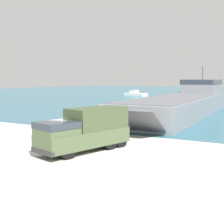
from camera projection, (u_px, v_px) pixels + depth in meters
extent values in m
plane|color=#B7B5AD|center=(62.00, 148.00, 23.52)|extent=(240.00, 240.00, 0.00)
cube|color=gray|center=(184.00, 105.00, 47.08)|extent=(9.56, 39.11, 2.60)
cube|color=#56565B|center=(184.00, 96.00, 46.94)|extent=(8.86, 37.53, 0.08)
cube|color=gray|center=(202.00, 86.00, 58.72)|extent=(6.00, 11.09, 2.58)
cube|color=#28333D|center=(202.00, 82.00, 58.64)|extent=(6.17, 11.21, 0.77)
cylinder|color=#3F3F42|center=(203.00, 72.00, 58.46)|extent=(0.16, 0.16, 2.40)
cube|color=#56565B|center=(125.00, 120.00, 28.23)|extent=(6.89, 4.13, 2.37)
cube|color=#475638|center=(84.00, 138.00, 22.33)|extent=(4.08, 7.54, 1.12)
cube|color=#475638|center=(57.00, 128.00, 20.55)|extent=(2.73, 2.92, 0.86)
cube|color=#28333D|center=(57.00, 125.00, 20.53)|extent=(2.80, 2.96, 0.43)
cube|color=#3C492E|center=(97.00, 118.00, 23.06)|extent=(3.31, 4.96, 1.56)
cube|color=#2D2D2D|center=(42.00, 152.00, 19.89)|extent=(2.34, 0.84, 0.32)
cylinder|color=black|center=(67.00, 150.00, 20.15)|extent=(0.71, 1.27, 1.21)
cylinder|color=black|center=(51.00, 146.00, 21.44)|extent=(0.71, 1.27, 1.21)
cylinder|color=black|center=(110.00, 141.00, 22.91)|extent=(0.71, 1.27, 1.21)
cylinder|color=black|center=(93.00, 138.00, 24.21)|extent=(0.71, 1.27, 1.21)
cylinder|color=black|center=(120.00, 139.00, 23.69)|extent=(0.71, 1.27, 1.21)
cylinder|color=black|center=(103.00, 136.00, 24.99)|extent=(0.71, 1.27, 1.21)
cylinder|color=#3D4C33|center=(48.00, 142.00, 23.59)|extent=(0.14, 0.14, 0.87)
cylinder|color=#3D4C33|center=(48.00, 141.00, 23.77)|extent=(0.14, 0.14, 0.87)
cube|color=#3D4C33|center=(48.00, 131.00, 23.59)|extent=(0.44, 0.50, 0.69)
sphere|color=tan|center=(48.00, 125.00, 23.55)|extent=(0.24, 0.24, 0.24)
cube|color=#B22323|center=(181.00, 98.00, 81.10)|extent=(8.88, 5.36, 0.63)
cube|color=silver|center=(184.00, 95.00, 80.96)|extent=(2.98, 2.34, 0.69)
cube|color=white|center=(135.00, 94.00, 96.42)|extent=(8.10, 4.53, 0.83)
cube|color=silver|center=(134.00, 91.00, 96.74)|extent=(2.71, 2.34, 0.91)
cylinder|color=#333338|center=(72.00, 129.00, 29.97)|extent=(0.28, 0.28, 0.67)
sphere|color=#333338|center=(72.00, 125.00, 29.93)|extent=(0.32, 0.32, 0.32)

